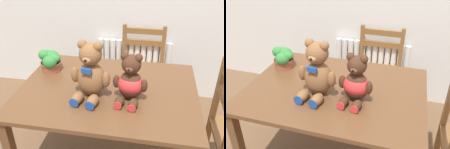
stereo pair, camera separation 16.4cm
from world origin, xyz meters
TOP-DOWN VIEW (x-y plane):
  - radiator at (0.09, 1.53)m, footprint 0.82×0.10m
  - dining_table at (0.00, 0.48)m, footprint 1.27×0.96m
  - wooden_chair_behind at (0.19, 1.35)m, footprint 0.45×0.42m
  - teddy_bear_left at (-0.09, 0.37)m, footprint 0.28×0.29m
  - teddy_bear_right at (0.17, 0.38)m, footprint 0.24×0.25m
  - potted_plant at (-0.51, 0.67)m, footprint 0.18×0.19m

SIDE VIEW (x-z plane):
  - radiator at x=0.09m, z-range -0.03..0.64m
  - wooden_chair_behind at x=0.19m, z-range 0.01..0.87m
  - dining_table at x=0.00m, z-range 0.26..0.97m
  - potted_plant at x=-0.51m, z-range 0.71..0.88m
  - teddy_bear_right at x=0.17m, z-range 0.68..1.01m
  - teddy_bear_left at x=-0.09m, z-range 0.68..1.08m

